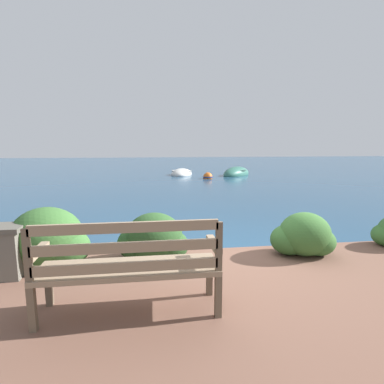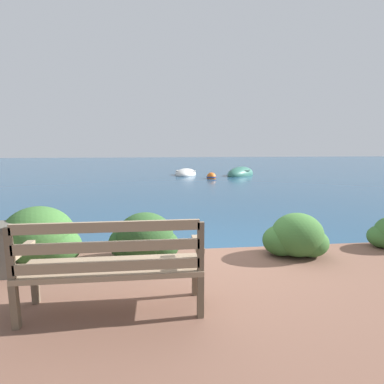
# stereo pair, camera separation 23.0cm
# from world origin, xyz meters

# --- Properties ---
(ground_plane) EXTENTS (80.00, 80.00, 0.00)m
(ground_plane) POSITION_xyz_m (0.00, 0.00, 0.00)
(ground_plane) COLOR navy
(park_bench) EXTENTS (1.67, 0.48, 0.93)m
(park_bench) POSITION_xyz_m (-1.32, -1.65, 0.71)
(park_bench) COLOR brown
(park_bench) RESTS_ON patio_terrace
(hedge_clump_far_left) EXTENTS (1.14, 0.82, 0.78)m
(hedge_clump_far_left) POSITION_xyz_m (-2.48, -0.34, 0.56)
(hedge_clump_far_left) COLOR #38662D
(hedge_clump_far_left) RESTS_ON patio_terrace
(hedge_clump_left) EXTENTS (0.97, 0.70, 0.66)m
(hedge_clump_left) POSITION_xyz_m (-1.10, -0.33, 0.51)
(hedge_clump_left) COLOR #284C23
(hedge_clump_left) RESTS_ON patio_terrace
(hedge_clump_centre) EXTENTS (0.91, 0.66, 0.62)m
(hedge_clump_centre) POSITION_xyz_m (1.04, -0.43, 0.49)
(hedge_clump_centre) COLOR #38662D
(hedge_clump_centre) RESTS_ON patio_terrace
(rowboat_nearest) EXTENTS (2.52, 2.63, 0.89)m
(rowboat_nearest) POSITION_xyz_m (3.93, 12.98, 0.08)
(rowboat_nearest) COLOR #336B5B
(rowboat_nearest) RESTS_ON ground_plane
(rowboat_mid) EXTENTS (1.72, 2.44, 0.67)m
(rowboat_mid) POSITION_xyz_m (0.72, 13.64, 0.06)
(rowboat_mid) COLOR silver
(rowboat_mid) RESTS_ON ground_plane
(mooring_buoy) EXTENTS (0.55, 0.55, 0.50)m
(mooring_buoy) POSITION_xyz_m (1.90, 11.43, 0.09)
(mooring_buoy) COLOR orange
(mooring_buoy) RESTS_ON ground_plane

